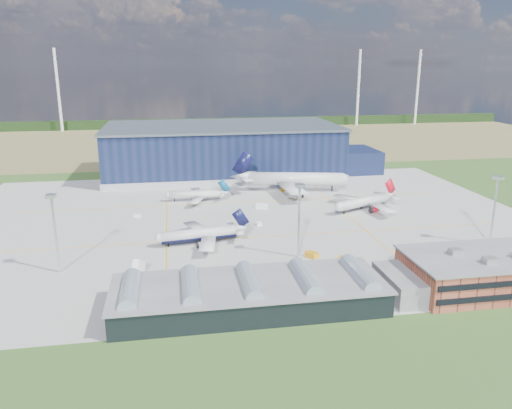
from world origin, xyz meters
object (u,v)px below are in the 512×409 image
gse_tug_c (283,190)px  gse_cart_b (137,216)px  ops_building (493,271)px  gse_van_b (262,206)px  hangar (228,152)px  airliner_red (364,197)px  light_mast_east (496,199)px  gse_van_a (433,264)px  light_mast_center (299,209)px  airstair (139,269)px  gse_tug_b (342,258)px  airliner_navy (199,228)px  gse_cart_a (259,224)px  airliner_regional (195,191)px  light_mast_west (54,221)px  car_a (307,279)px  airliner_widebody (295,172)px  car_b (211,286)px  gse_van_c (491,252)px  gse_tug_a (312,255)px

gse_tug_c → gse_cart_b: 71.49m
ops_building → gse_van_b: 96.03m
hangar → airliner_red: bearing=-60.2°
light_mast_east → gse_van_a: light_mast_east is taller
gse_van_a → light_mast_center: bearing=49.7°
gse_tug_c → airstair: 105.39m
gse_tug_b → ops_building: bearing=-1.8°
gse_tug_b → gse_tug_c: bearing=125.1°
airliner_navy → gse_cart_a: (22.83, 15.62, -4.70)m
gse_tug_c → airstair: bearing=-123.0°
airliner_red → airliner_regional: (-66.50, 25.46, -0.92)m
light_mast_west → airliner_regional: size_ratio=0.81×
car_a → light_mast_east: bearing=-53.3°
airliner_red → gse_tug_b: airliner_red is taller
ops_building → airliner_widebody: (-26.00, 110.11, 4.17)m
light_mast_west → car_b: 47.82m
hangar → gse_van_c: size_ratio=30.72×
gse_tug_a → gse_van_c: (55.20, -8.07, 0.31)m
gse_van_a → gse_van_c: 23.38m
light_mast_west → ops_building: bearing=-14.6°
gse_van_b → light_mast_center: bearing=-150.0°
hangar → gse_tug_c: hangar is taller
ops_building → airstair: ops_building is taller
ops_building → airliner_navy: bearing=147.8°
gse_cart_a → gse_van_c: 77.82m
gse_cart_b → gse_van_b: bearing=-62.0°
gse_cart_b → airstair: (3.67, -55.40, 1.00)m
airliner_navy → airliner_regional: bearing=-99.4°
airliner_widebody → gse_tug_c: size_ratio=19.27×
ops_building → gse_tug_c: 115.41m
gse_cart_a → gse_van_b: size_ratio=0.58×
light_mast_east → car_a: bearing=-165.0°
hangar → airliner_widebody: bearing=-59.6°
light_mast_east → airliner_navy: size_ratio=0.71×
gse_van_b → light_mast_east: bearing=-100.6°
car_b → gse_tug_a: bearing=-73.8°
light_mast_east → car_b: size_ratio=6.30×
light_mast_center → gse_tug_b: size_ratio=8.42×
hangar → light_mast_center: 125.07m
light_mast_west → car_b: bearing=-23.3°
airliner_widebody → gse_tug_b: 85.80m
hangar → airliner_navy: hangar is taller
light_mast_center → car_b: light_mast_center is taller
gse_tug_a → gse_van_c: gse_van_c is taller
hangar → light_mast_east: size_ratio=6.30×
airliner_navy → gse_van_a: 73.37m
gse_tug_b → airliner_regional: bearing=153.9°
airstair → car_a: 47.16m
light_mast_west → car_a: bearing=-14.9°
gse_van_c → gse_tug_b: bearing=108.9°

